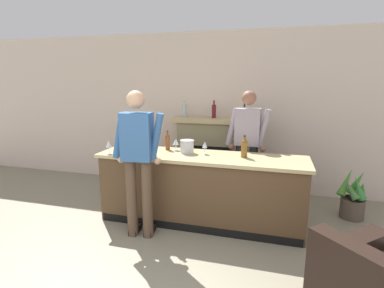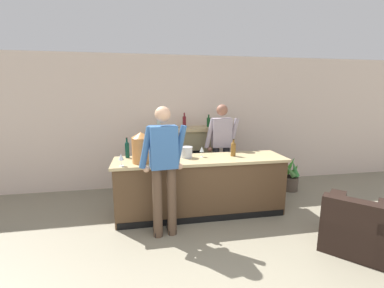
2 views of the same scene
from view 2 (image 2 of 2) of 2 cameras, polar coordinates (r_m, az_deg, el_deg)
name	(u,v)px [view 2 (image 2 of 2)]	position (r m, az deg, el deg)	size (l,w,h in m)	color
wall_back_panel	(178,122)	(5.50, -3.06, 4.84)	(12.00, 0.07, 2.75)	beige
bar_counter	(201,186)	(4.28, 1.94, -9.31)	(2.77, 0.71, 0.95)	#523A24
fireplace_stone	(185,157)	(5.38, -1.57, -3.00)	(1.37, 0.52, 1.60)	gray
armchair_black	(357,228)	(4.09, 32.82, -15.49)	(1.18, 1.18, 0.74)	black
potted_plant_corner	(290,176)	(5.72, 20.97, -6.72)	(0.44, 0.45, 0.70)	brown
person_customer	(164,166)	(3.49, -6.29, -4.94)	(0.66, 0.33, 1.82)	brown
person_bartender	(221,146)	(4.90, 6.53, -0.54)	(0.66, 0.32, 1.78)	#28292F
copper_dispenser	(141,147)	(3.90, -11.24, -0.75)	(0.28, 0.32, 0.47)	#C67C3E
ice_bucket_steel	(187,152)	(4.16, -1.18, -1.82)	(0.19, 0.19, 0.18)	silver
wine_bottle_chardonnay_pale	(127,149)	(4.27, -14.22, -1.06)	(0.07, 0.07, 0.33)	#08342A
wine_bottle_burgundy_dark	(166,155)	(3.79, -5.71, -2.46)	(0.08, 0.08, 0.30)	#A2B6B8
wine_bottle_rose_blush	(166,149)	(4.22, -5.73, -1.21)	(0.07, 0.07, 0.28)	brown
wine_bottle_port_short	(233,148)	(4.31, 9.16, -0.94)	(0.08, 0.08, 0.29)	brown
wine_glass_near_bucket	(141,150)	(4.27, -11.27, -1.35)	(0.08, 0.08, 0.16)	silver
wine_glass_back_row	(202,150)	(4.20, 2.21, -1.27)	(0.07, 0.07, 0.17)	silver
wine_glass_front_right	(154,151)	(4.10, -8.42, -1.61)	(0.07, 0.07, 0.18)	silver
wine_glass_mid_counter	(174,149)	(4.23, -4.02, -1.20)	(0.09, 0.09, 0.17)	silver
wine_glass_front_left	(121,157)	(3.79, -15.48, -2.87)	(0.08, 0.08, 0.18)	silver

